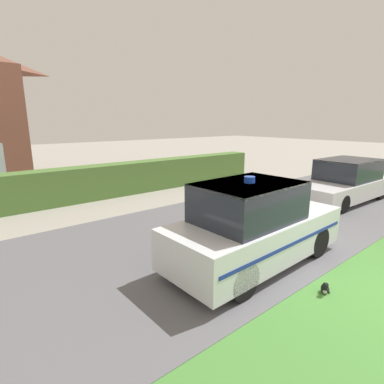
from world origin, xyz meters
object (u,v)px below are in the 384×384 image
cat (325,288)px  wheelie_bin (181,171)px  police_car (254,226)px  neighbour_car_near (344,182)px

cat → wheelie_bin: 10.00m
police_car → cat: bearing=-87.6°
police_car → wheelie_bin: bearing=61.1°
cat → wheelie_bin: bearing=-142.6°
police_car → cat: police_car is taller
police_car → neighbour_car_near: size_ratio=0.87×
police_car → cat: 1.68m
cat → neighbour_car_near: (6.44, 2.68, 0.61)m
neighbour_car_near → wheelie_bin: (-2.52, 6.51, -0.18)m
neighbour_car_near → cat: bearing=24.5°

